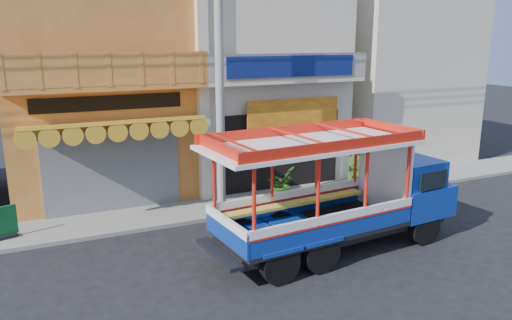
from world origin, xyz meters
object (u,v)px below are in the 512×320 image
Objects in this scene: utility_pole at (224,53)px; potted_plant_b at (356,171)px; potted_plant_c at (355,170)px; songthaew_truck at (351,190)px; green_sign at (6,225)px; potted_plant_a at (281,184)px.

utility_pole reaches higher than potted_plant_b.
potted_plant_b is 0.39m from potted_plant_c.
green_sign is (-8.42, 4.12, -1.06)m from songthaew_truck.
potted_plant_a is (8.42, -0.09, 0.16)m from green_sign.
potted_plant_b is at bearing -43.54° from potted_plant_a.
songthaew_truck is 7.77× the size of green_sign.
potted_plant_b is at bearing 0.93° from green_sign.
songthaew_truck is at bearing -18.30° from potted_plant_c.
utility_pole is at bearing 143.33° from potted_plant_a.
potted_plant_b is at bearing 7.60° from utility_pole.
potted_plant_c is at bearing -55.88° from potted_plant_b.
utility_pole reaches higher than green_sign.
potted_plant_c is at bearing 2.50° from green_sign.
green_sign is at bearing 175.09° from utility_pole.
potted_plant_c is (3.47, 0.61, -0.06)m from potted_plant_a.
songthaew_truck is at bearing -58.85° from utility_pole.
songthaew_truck is 6.56× the size of potted_plant_a.
potted_plant_b is (3.28, 4.31, -0.88)m from songthaew_truck.
utility_pole is 3.94× the size of songthaew_truck.
utility_pole is 4.90m from potted_plant_a.
potted_plant_a reaches higher than green_sign.
potted_plant_b reaches higher than potted_plant_c.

